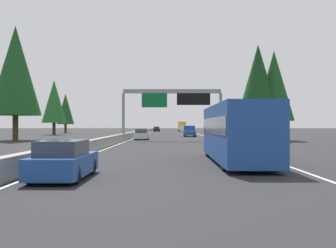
# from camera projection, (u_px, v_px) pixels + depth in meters

# --- Properties ---
(ground_plane) EXTENTS (320.00, 320.00, 0.00)m
(ground_plane) POSITION_uv_depth(u_px,v_px,m) (134.00, 138.00, 61.58)
(ground_plane) COLOR #262628
(median_barrier) EXTENTS (180.00, 0.56, 0.90)m
(median_barrier) POSITION_uv_depth(u_px,v_px,m) (142.00, 132.00, 81.58)
(median_barrier) COLOR gray
(median_barrier) RESTS_ON ground
(shoulder_stripe_right) EXTENTS (160.00, 0.16, 0.01)m
(shoulder_stripe_right) POSITION_uv_depth(u_px,v_px,m) (203.00, 136.00, 71.50)
(shoulder_stripe_right) COLOR silver
(shoulder_stripe_right) RESTS_ON ground
(shoulder_stripe_median) EXTENTS (160.00, 0.16, 0.01)m
(shoulder_stripe_median) POSITION_uv_depth(u_px,v_px,m) (140.00, 136.00, 71.58)
(shoulder_stripe_median) COLOR silver
(shoulder_stripe_median) RESTS_ON ground
(sign_gantry_overhead) EXTENTS (0.50, 12.68, 6.52)m
(sign_gantry_overhead) POSITION_uv_depth(u_px,v_px,m) (173.00, 100.00, 50.38)
(sign_gantry_overhead) COLOR gray
(sign_gantry_overhead) RESTS_ON ground
(sedan_mid_center) EXTENTS (4.40, 1.80, 1.47)m
(sedan_mid_center) POSITION_uv_depth(u_px,v_px,m) (64.00, 161.00, 15.18)
(sedan_mid_center) COLOR #1E4793
(sedan_mid_center) RESTS_ON ground
(bus_far_left) EXTENTS (11.50, 2.55, 3.10)m
(bus_far_left) POSITION_uv_depth(u_px,v_px,m) (235.00, 131.00, 21.72)
(bus_far_left) COLOR #1E4793
(bus_far_left) RESTS_ON ground
(sedan_distant_b) EXTENTS (4.40, 1.80, 1.47)m
(sedan_distant_b) POSITION_uv_depth(u_px,v_px,m) (142.00, 135.00, 54.04)
(sedan_distant_b) COLOR silver
(sedan_distant_b) RESTS_ON ground
(sedan_far_right) EXTENTS (4.40, 1.80, 1.47)m
(sedan_far_right) POSITION_uv_depth(u_px,v_px,m) (157.00, 129.00, 115.48)
(sedan_far_right) COLOR black
(sedan_far_right) RESTS_ON ground
(box_truck_mid_right) EXTENTS (8.50, 2.40, 2.95)m
(box_truck_mid_right) POSITION_uv_depth(u_px,v_px,m) (182.00, 126.00, 126.63)
(box_truck_mid_right) COLOR gold
(box_truck_mid_right) RESTS_ON ground
(minivan_far_center) EXTENTS (5.00, 1.95, 1.69)m
(minivan_far_center) POSITION_uv_depth(u_px,v_px,m) (183.00, 128.00, 112.57)
(minivan_far_center) COLOR white
(minivan_far_center) RESTS_ON ground
(pickup_near_center) EXTENTS (5.60, 2.00, 1.86)m
(pickup_near_center) POSITION_uv_depth(u_px,v_px,m) (189.00, 131.00, 68.30)
(pickup_near_center) COLOR #1E4793
(pickup_near_center) RESTS_ON ground
(conifer_right_near) EXTENTS (5.39, 5.39, 12.24)m
(conifer_right_near) POSITION_uv_depth(u_px,v_px,m) (258.00, 82.00, 50.54)
(conifer_right_near) COLOR #4C3823
(conifer_right_near) RESTS_ON ground
(conifer_right_mid) EXTENTS (5.08, 5.08, 11.55)m
(conifer_right_mid) POSITION_uv_depth(u_px,v_px,m) (274.00, 86.00, 51.10)
(conifer_right_mid) COLOR #4C3823
(conifer_right_mid) RESTS_ON ground
(conifer_left_near) EXTENTS (6.50, 6.50, 14.77)m
(conifer_left_near) POSITION_uv_depth(u_px,v_px,m) (15.00, 71.00, 51.12)
(conifer_left_near) COLOR #4C3823
(conifer_left_near) RESTS_ON ground
(conifer_left_mid) EXTENTS (4.82, 4.82, 10.95)m
(conifer_left_mid) POSITION_uv_depth(u_px,v_px,m) (54.00, 101.00, 79.42)
(conifer_left_mid) COLOR #4C3823
(conifer_left_mid) RESTS_ON ground
(conifer_left_far) EXTENTS (4.26, 4.26, 9.69)m
(conifer_left_far) POSITION_uv_depth(u_px,v_px,m) (65.00, 109.00, 98.49)
(conifer_left_far) COLOR #4C3823
(conifer_left_far) RESTS_ON ground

